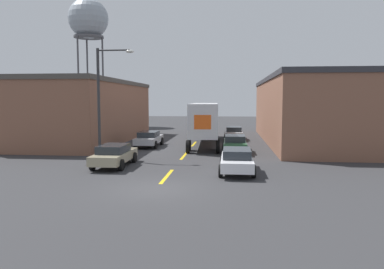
% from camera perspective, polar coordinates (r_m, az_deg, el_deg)
% --- Properties ---
extents(ground_plane, '(160.00, 160.00, 0.00)m').
position_cam_1_polar(ground_plane, '(17.61, -5.52, -8.32)').
color(ground_plane, '#333335').
extents(road_centerline, '(0.20, 19.11, 0.01)m').
position_cam_1_polar(road_centerline, '(27.93, -1.22, -3.24)').
color(road_centerline, gold).
rests_on(road_centerline, ground_plane).
extents(warehouse_left, '(9.34, 20.11, 6.08)m').
position_cam_1_polar(warehouse_left, '(39.44, -16.29, 3.46)').
color(warehouse_left, brown).
rests_on(warehouse_left, ground_plane).
extents(warehouse_right, '(13.29, 25.30, 6.34)m').
position_cam_1_polar(warehouse_right, '(39.40, 20.61, 3.52)').
color(warehouse_right, brown).
rests_on(warehouse_right, ground_plane).
extents(semi_truck, '(3.24, 15.05, 3.84)m').
position_cam_1_polar(semi_truck, '(35.69, 1.98, 2.37)').
color(semi_truck, silver).
rests_on(semi_truck, ground_plane).
extents(parked_car_left_far, '(1.97, 4.78, 1.37)m').
position_cam_1_polar(parked_car_left_far, '(33.52, -6.58, -0.59)').
color(parked_car_left_far, '#B2B2B7').
rests_on(parked_car_left_far, ground_plane).
extents(parked_car_right_far, '(1.97, 4.78, 1.37)m').
position_cam_1_polar(parked_car_right_far, '(39.54, 6.39, 0.29)').
color(parked_car_right_far, silver).
rests_on(parked_car_right_far, ground_plane).
extents(parked_car_left_near, '(1.97, 4.78, 1.37)m').
position_cam_1_polar(parked_car_left_near, '(23.88, -11.77, -3.02)').
color(parked_car_left_near, tan).
rests_on(parked_car_left_near, ground_plane).
extents(parked_car_right_near, '(1.97, 4.78, 1.37)m').
position_cam_1_polar(parked_car_right_near, '(21.55, 6.83, -3.83)').
color(parked_car_right_near, silver).
rests_on(parked_car_right_near, ground_plane).
extents(parked_car_right_mid, '(1.97, 4.78, 1.37)m').
position_cam_1_polar(parked_car_right_mid, '(29.90, 6.56, -1.30)').
color(parked_car_right_mid, '#2D5B38').
rests_on(parked_car_right_mid, ground_plane).
extents(water_tower, '(6.33, 6.33, 20.34)m').
position_cam_1_polar(water_tower, '(64.70, -15.51, 16.49)').
color(water_tower, '#47474C').
rests_on(water_tower, ground_plane).
extents(street_lamp, '(2.67, 0.32, 7.73)m').
position_cam_1_polar(street_lamp, '(27.07, -13.40, 5.93)').
color(street_lamp, '#2D2D30').
rests_on(street_lamp, ground_plane).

